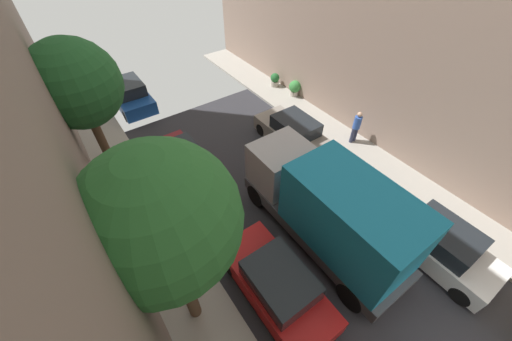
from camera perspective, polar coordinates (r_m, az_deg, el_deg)
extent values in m
cube|color=red|center=(9.86, 3.92, -21.57)|extent=(1.76, 4.20, 0.76)
cube|color=#1E2328|center=(9.18, 4.76, -20.49)|extent=(1.56, 2.10, 0.64)
cylinder|color=black|center=(10.44, -5.23, -17.95)|extent=(0.22, 0.64, 0.64)
cylinder|color=black|center=(10.85, 2.00, -13.78)|extent=(0.22, 0.64, 0.64)
cylinder|color=black|center=(9.99, 13.89, -25.87)|extent=(0.22, 0.64, 0.64)
cube|color=maroon|center=(13.42, -13.91, 0.81)|extent=(1.76, 4.20, 0.76)
cube|color=#1E2328|center=(12.85, -14.16, 2.69)|extent=(1.56, 2.10, 0.64)
cylinder|color=black|center=(14.58, -19.07, 2.35)|extent=(0.22, 0.64, 0.64)
cylinder|color=black|center=(14.87, -13.60, 4.75)|extent=(0.22, 0.64, 0.64)
cylinder|color=black|center=(12.38, -13.93, -5.45)|extent=(0.22, 0.64, 0.64)
cylinder|color=black|center=(12.73, -7.65, -2.45)|extent=(0.22, 0.64, 0.64)
cube|color=#194799|center=(19.29, -23.31, 13.06)|extent=(1.76, 4.20, 0.76)
cube|color=#1E2328|center=(18.84, -23.78, 14.67)|extent=(1.56, 2.10, 0.64)
cylinder|color=black|center=(20.67, -26.49, 13.34)|extent=(0.22, 0.64, 0.64)
cylinder|color=black|center=(20.88, -22.43, 14.99)|extent=(0.22, 0.64, 0.64)
cylinder|color=black|center=(17.97, -23.90, 9.59)|extent=(0.22, 0.64, 0.64)
cylinder|color=black|center=(18.21, -19.32, 11.49)|extent=(0.22, 0.64, 0.64)
cube|color=white|center=(12.22, 31.07, -12.08)|extent=(1.76, 4.20, 0.76)
cube|color=#1E2328|center=(11.70, 32.93, -10.56)|extent=(1.56, 2.10, 0.64)
cylinder|color=black|center=(12.10, 22.89, -10.23)|extent=(0.22, 0.64, 0.64)
cylinder|color=black|center=(13.12, 26.95, -6.64)|extent=(0.22, 0.64, 0.64)
cylinder|color=black|center=(11.87, 35.01, -19.31)|extent=(0.22, 0.64, 0.64)
cylinder|color=black|center=(12.90, 38.11, -14.78)|extent=(0.22, 0.64, 0.64)
cube|color=gray|center=(14.82, 7.10, 6.77)|extent=(1.76, 4.20, 0.76)
cube|color=#1E2328|center=(14.32, 7.74, 8.68)|extent=(1.56, 2.10, 0.64)
cylinder|color=black|center=(15.50, 1.07, 8.00)|extent=(0.22, 0.64, 0.64)
cylinder|color=black|center=(16.30, 5.57, 9.85)|extent=(0.22, 0.64, 0.64)
cylinder|color=black|center=(13.71, 8.73, 1.59)|extent=(0.22, 0.64, 0.64)
cylinder|color=black|center=(14.61, 13.29, 3.98)|extent=(0.22, 0.64, 0.64)
cube|color=#4C4C51|center=(11.05, 12.42, -9.99)|extent=(2.20, 6.60, 0.50)
cube|color=#B7B7BC|center=(11.29, 4.84, 1.22)|extent=(2.10, 1.80, 1.70)
cube|color=#1E8CB7|center=(9.60, 17.92, -8.73)|extent=(2.24, 4.20, 2.40)
cylinder|color=black|center=(11.95, 0.18, -4.82)|extent=(0.30, 0.96, 0.96)
cylinder|color=black|center=(12.82, 7.34, -0.93)|extent=(0.30, 0.96, 0.96)
cylinder|color=black|center=(10.23, 18.02, -22.22)|extent=(0.30, 0.96, 0.96)
cylinder|color=black|center=(11.23, 24.78, -15.87)|extent=(0.30, 0.96, 0.96)
cylinder|color=#2D334C|center=(15.47, 18.26, 6.53)|extent=(0.18, 0.18, 0.82)
cylinder|color=#2D334C|center=(15.63, 18.78, 6.79)|extent=(0.18, 0.18, 0.82)
cylinder|color=#3359B2|center=(15.14, 19.14, 8.83)|extent=(0.36, 0.36, 0.64)
sphere|color=tan|center=(14.89, 19.56, 10.25)|extent=(0.24, 0.24, 0.24)
cylinder|color=brown|center=(13.49, -27.30, 3.92)|extent=(0.33, 0.33, 3.34)
sphere|color=#23602D|center=(12.09, -31.75, 14.07)|extent=(3.10, 3.10, 3.10)
cylinder|color=brown|center=(8.55, -13.43, -21.15)|extent=(0.35, 0.35, 3.52)
sphere|color=#2D7233|center=(6.04, -18.10, -9.14)|extent=(3.27, 3.27, 3.27)
cylinder|color=#B2A899|center=(19.74, 3.66, 16.57)|extent=(0.50, 0.50, 0.33)
sphere|color=#23602D|center=(19.56, 3.72, 17.58)|extent=(0.57, 0.57, 0.57)
cylinder|color=#B2A899|center=(18.81, 7.45, 14.73)|extent=(0.48, 0.48, 0.31)
sphere|color=#38843D|center=(18.60, 7.58, 15.91)|extent=(0.72, 0.72, 0.72)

